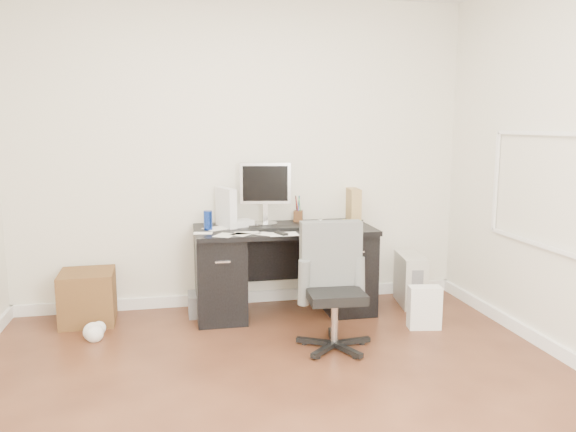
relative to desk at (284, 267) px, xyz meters
name	(u,v)px	position (x,y,z in m)	size (l,w,h in m)	color
ground	(288,408)	(-0.30, -1.65, -0.40)	(4.00, 4.00, 0.00)	#422215
room_shell	(293,116)	(-0.27, -1.62, 1.26)	(4.02, 4.02, 2.71)	white
desk	(284,267)	(0.00, 0.00, 0.00)	(1.50, 0.70, 0.75)	black
loose_papers	(262,229)	(-0.20, -0.05, 0.35)	(1.10, 0.60, 0.00)	white
lcd_monitor	(265,193)	(-0.14, 0.14, 0.63)	(0.44, 0.25, 0.55)	#B4B5B9
keyboard	(274,228)	(-0.10, -0.08, 0.36)	(0.42, 0.14, 0.02)	black
computer_mouse	(320,222)	(0.32, 0.02, 0.38)	(0.06, 0.06, 0.06)	#B4B5B9
travel_mug	(208,220)	(-0.64, 0.01, 0.43)	(0.07, 0.07, 0.16)	navy
white_binder	(226,207)	(-0.48, 0.12, 0.52)	(0.13, 0.29, 0.33)	white
magazine_file	(353,204)	(0.69, 0.24, 0.49)	(0.12, 0.25, 0.29)	olive
pen_cup	(298,209)	(0.18, 0.26, 0.47)	(0.10, 0.10, 0.23)	#502B17
yellow_book	(352,224)	(0.58, -0.07, 0.37)	(0.18, 0.22, 0.04)	yellow
paper_remote	(283,233)	(-0.06, -0.30, 0.36)	(0.24, 0.19, 0.02)	white
office_chair	(335,288)	(0.20, -0.85, 0.06)	(0.52, 0.52, 0.91)	#595C59
pc_tower	(410,280)	(1.16, -0.01, -0.17)	(0.20, 0.45, 0.45)	#BBB7A8
shopping_bag	(424,307)	(1.02, -0.60, -0.23)	(0.25, 0.18, 0.34)	white
wicker_basket	(88,297)	(-1.63, 0.09, -0.19)	(0.43, 0.43, 0.43)	#4F2F17
desk_printer	(207,304)	(-0.66, 0.08, -0.31)	(0.32, 0.26, 0.19)	slate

